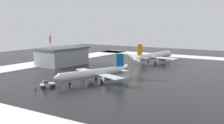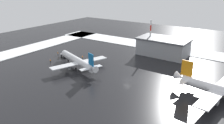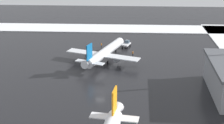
{
  "view_description": "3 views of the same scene",
  "coord_description": "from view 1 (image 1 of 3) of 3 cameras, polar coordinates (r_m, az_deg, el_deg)",
  "views": [
    {
      "loc": [
        103.26,
        58.68,
        20.58
      ],
      "look_at": [
        9.3,
        -1.95,
        5.17
      ],
      "focal_mm": 45.0,
      "sensor_mm": 36.0,
      "label": 1
    },
    {
      "loc": [
        -37.41,
        66.08,
        34.53
      ],
      "look_at": [
        7.99,
        -1.65,
        5.22
      ],
      "focal_mm": 35.0,
      "sensor_mm": 36.0,
      "label": 2
    },
    {
      "loc": [
        -85.22,
        -7.47,
        40.76
      ],
      "look_at": [
        14.45,
        -2.53,
        3.39
      ],
      "focal_mm": 55.0,
      "sensor_mm": 36.0,
      "label": 3
    }
  ],
  "objects": [
    {
      "name": "snow_bank_left",
      "position": [
        181.24,
        13.73,
        1.14
      ],
      "size": [
        14.0,
        116.0,
        0.26
      ],
      "primitive_type": "cube",
      "color": "white",
      "rests_on": "ground_plane"
    },
    {
      "name": "ground_crew_beside_wing",
      "position": [
        101.51,
        -9.94,
        -3.41
      ],
      "size": [
        0.36,
        0.36,
        1.71
      ],
      "rotation": [
        0.0,
        0.0,
        3.33
      ],
      "color": "black",
      "rests_on": "ground_plane"
    },
    {
      "name": "snow_bank_far",
      "position": [
        151.3,
        -13.51,
        -0.14
      ],
      "size": [
        152.0,
        16.0,
        0.26
      ],
      "primitive_type": "cube",
      "color": "white",
      "rests_on": "ground_plane"
    },
    {
      "name": "ground_plane",
      "position": [
        120.54,
        3.18,
        -2.0
      ],
      "size": [
        240.0,
        240.0,
        0.0
      ],
      "primitive_type": "plane",
      "color": "black"
    },
    {
      "name": "ground_crew_mid_apron",
      "position": [
        87.06,
        -8.21,
        -5.25
      ],
      "size": [
        0.36,
        0.36,
        1.71
      ],
      "rotation": [
        0.0,
        0.0,
        1.94
      ],
      "color": "black",
      "rests_on": "ground_plane"
    },
    {
      "name": "antenna_mast",
      "position": [
        135.83,
        -12.41,
        2.67
      ],
      "size": [
        0.7,
        0.7,
        17.53
      ],
      "color": "red",
      "rests_on": "ground_plane"
    },
    {
      "name": "pushback_tug",
      "position": [
        92.91,
        -13.05,
        -4.35
      ],
      "size": [
        5.07,
        3.59,
        2.5
      ],
      "rotation": [
        0.0,
        0.0,
        5.95
      ],
      "color": "silver",
      "rests_on": "ground_plane"
    },
    {
      "name": "airplane_parked_portside",
      "position": [
        150.57,
        8.51,
        1.22
      ],
      "size": [
        34.95,
        29.15,
        10.4
      ],
      "rotation": [
        0.0,
        0.0,
        2.99
      ],
      "color": "white",
      "rests_on": "ground_plane"
    },
    {
      "name": "airplane_far_rear",
      "position": [
        99.52,
        -3.6,
        -2.31
      ],
      "size": [
        30.04,
        25.38,
        9.25
      ],
      "rotation": [
        0.0,
        0.0,
        5.93
      ],
      "color": "silver",
      "rests_on": "ground_plane"
    },
    {
      "name": "ground_crew_near_tug",
      "position": [
        89.98,
        -15.3,
        -5.02
      ],
      "size": [
        0.36,
        0.36,
        1.71
      ],
      "rotation": [
        0.0,
        0.0,
        4.52
      ],
      "color": "black",
      "rests_on": "ground_plane"
    },
    {
      "name": "cargo_hangar",
      "position": [
        141.44,
        -10.07,
        1.17
      ],
      "size": [
        25.43,
        15.73,
        8.8
      ],
      "rotation": [
        0.0,
        0.0,
        -0.03
      ],
      "color": "gray",
      "rests_on": "ground_plane"
    }
  ]
}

